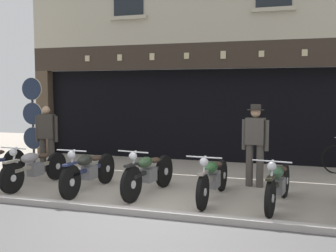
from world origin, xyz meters
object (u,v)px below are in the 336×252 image
at_px(motorcycle_left, 35,167).
at_px(salesman_left, 47,136).
at_px(motorcycle_center, 149,172).
at_px(advert_board_near, 285,103).
at_px(motorcycle_center_left, 89,170).
at_px(tyre_sign_pole, 33,115).
at_px(motorcycle_center_right, 213,177).
at_px(motorcycle_right, 278,183).
at_px(shopkeeper_center, 255,141).

xyz_separation_m(motorcycle_left, salesman_left, (-0.65, 1.42, 0.48)).
relative_size(motorcycle_center, advert_board_near, 2.14).
height_order(motorcycle_center_left, motorcycle_center, motorcycle_center).
distance_m(motorcycle_center_left, tyre_sign_pole, 3.52).
distance_m(motorcycle_left, motorcycle_center_right, 3.75).
relative_size(motorcycle_center, salesman_left, 1.20).
height_order(motorcycle_left, motorcycle_right, motorcycle_right).
height_order(salesman_left, shopkeeper_center, shopkeeper_center).
distance_m(motorcycle_center, motorcycle_right, 2.41).
height_order(motorcycle_center, shopkeeper_center, shopkeeper_center).
xyz_separation_m(motorcycle_center_right, salesman_left, (-4.41, 1.33, 0.48)).
xyz_separation_m(motorcycle_center_left, salesman_left, (-1.92, 1.44, 0.47)).
height_order(motorcycle_center_left, advert_board_near, advert_board_near).
height_order(motorcycle_left, motorcycle_center_left, motorcycle_center_left).
bearing_deg(motorcycle_center_left, salesman_left, -34.54).
distance_m(motorcycle_center_right, shopkeeper_center, 1.51).
xyz_separation_m(shopkeeper_center, advert_board_near, (0.53, 2.81, 0.72)).
xyz_separation_m(motorcycle_center_left, motorcycle_right, (3.64, 0.00, -0.01)).
distance_m(motorcycle_center_right, salesman_left, 4.63).
bearing_deg(motorcycle_center_right, motorcycle_center, 3.24).
bearing_deg(motorcycle_center, motorcycle_center_right, -171.36).
xyz_separation_m(motorcycle_center_left, tyre_sign_pole, (-2.73, 2.01, 0.94)).
bearing_deg(motorcycle_center, salesman_left, -14.06).
bearing_deg(advert_board_near, motorcycle_center_left, -131.14).
height_order(motorcycle_center, advert_board_near, advert_board_near).
xyz_separation_m(motorcycle_center_left, shopkeeper_center, (3.12, 1.36, 0.53)).
bearing_deg(salesman_left, motorcycle_center_right, 151.00).
xyz_separation_m(motorcycle_right, advert_board_near, (0.01, 4.17, 1.26)).
xyz_separation_m(motorcycle_left, advert_board_near, (4.91, 4.16, 1.26)).
height_order(motorcycle_left, shopkeeper_center, shopkeeper_center).
bearing_deg(motorcycle_center_left, motorcycle_right, -177.73).
height_order(motorcycle_center_left, motorcycle_right, motorcycle_center_left).
relative_size(motorcycle_center_left, tyre_sign_pole, 0.86).
bearing_deg(shopkeeper_center, motorcycle_left, 25.66).
bearing_deg(tyre_sign_pole, motorcycle_right, -17.49).
relative_size(motorcycle_left, motorcycle_center_left, 0.96).
relative_size(motorcycle_center, motorcycle_center_right, 0.96).
xyz_separation_m(motorcycle_center_right, tyre_sign_pole, (-5.22, 1.91, 0.95)).
height_order(salesman_left, tyre_sign_pole, tyre_sign_pole).
relative_size(motorcycle_center, tyre_sign_pole, 0.83).
height_order(tyre_sign_pole, advert_board_near, tyre_sign_pole).
height_order(motorcycle_left, tyre_sign_pole, tyre_sign_pole).
distance_m(motorcycle_center_right, tyre_sign_pole, 5.64).
relative_size(motorcycle_center_left, salesman_left, 1.25).
distance_m(motorcycle_center_right, advert_board_near, 4.42).
xyz_separation_m(motorcycle_center_left, motorcycle_center, (1.22, 0.11, 0.01)).
distance_m(motorcycle_right, shopkeeper_center, 1.55).
relative_size(motorcycle_left, salesman_left, 1.20).
distance_m(salesman_left, advert_board_near, 6.25).
bearing_deg(tyre_sign_pole, motorcycle_center, -25.73).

